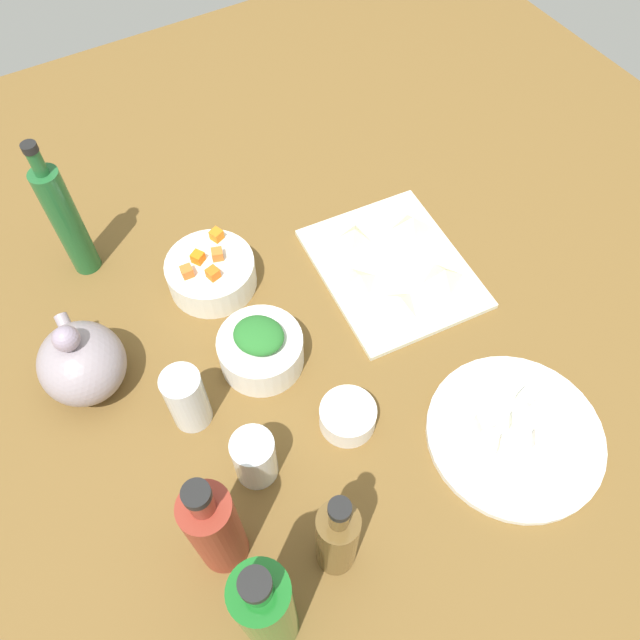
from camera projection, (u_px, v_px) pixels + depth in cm
name	position (u px, v px, depth cm)	size (l,w,h in cm)	color
tabletop	(320.00, 342.00, 100.67)	(190.00, 190.00, 3.00)	brown
cutting_board	(392.00, 268.00, 106.59)	(29.24, 23.92, 1.00)	silver
plate_tofu	(515.00, 435.00, 89.49)	(25.78, 25.78, 1.20)	white
bowl_greens	(261.00, 351.00, 94.51)	(13.11, 13.11, 6.03)	white
bowl_carrots	(212.00, 273.00, 103.05)	(14.80, 14.80, 5.56)	white
bowl_small_side	(348.00, 416.00, 89.52)	(8.32, 8.32, 4.09)	white
teapot	(82.00, 362.00, 90.43)	(15.23, 12.62, 14.20)	gray
bottle_0	(215.00, 529.00, 72.94)	(6.24, 6.24, 23.68)	maroon
bottle_1	(66.00, 220.00, 98.10)	(4.57, 4.57, 26.79)	#22622F
bottle_2	(267.00, 610.00, 66.08)	(6.25, 6.25, 27.40)	#186720
bottle_3	(337.00, 538.00, 73.52)	(5.13, 5.13, 21.39)	brown
drinking_glass_0	(255.00, 458.00, 83.38)	(5.98, 5.98, 9.24)	white
drinking_glass_1	(187.00, 399.00, 87.06)	(5.72, 5.72, 11.39)	white
carrot_cube_0	(217.00, 254.00, 100.59)	(1.80, 1.80, 1.80)	orange
carrot_cube_1	(187.00, 272.00, 98.62)	(1.80, 1.80, 1.80)	orange
carrot_cube_2	(198.00, 257.00, 100.23)	(1.80, 1.80, 1.80)	orange
carrot_cube_3	(213.00, 273.00, 98.41)	(1.80, 1.80, 1.80)	orange
carrot_cube_4	(217.00, 235.00, 102.88)	(1.80, 1.80, 1.80)	orange
chopped_greens_mound	(259.00, 335.00, 90.78)	(7.77, 6.86, 2.90)	#28712B
tofu_cube_0	(507.00, 447.00, 86.69)	(2.20, 2.20, 2.20)	#FBE8CF
tofu_cube_1	(541.00, 441.00, 87.17)	(2.20, 2.20, 2.20)	white
tofu_cube_2	(526.00, 398.00, 90.90)	(2.20, 2.20, 2.20)	white
tofu_cube_3	(485.00, 423.00, 88.69)	(2.20, 2.20, 2.20)	silver
tofu_cube_4	(518.00, 422.00, 88.72)	(2.20, 2.20, 2.20)	white
dumpling_0	(399.00, 302.00, 100.25)	(5.48, 5.07, 2.90)	beige
dumpling_1	(412.00, 223.00, 109.52)	(5.90, 5.05, 3.16)	beige
dumpling_2	(354.00, 235.00, 108.05)	(5.36, 4.67, 3.09)	beige
dumpling_3	(360.00, 278.00, 103.41)	(4.97, 4.61, 2.04)	beige
dumpling_4	(444.00, 275.00, 103.47)	(5.44, 5.14, 2.65)	beige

